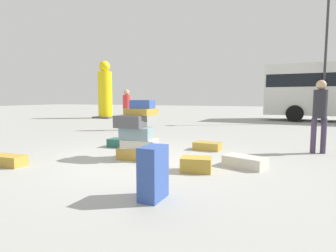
{
  "coord_description": "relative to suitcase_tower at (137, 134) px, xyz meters",
  "views": [
    {
      "loc": [
        2.69,
        -5.04,
        1.29
      ],
      "look_at": [
        -0.14,
        1.83,
        0.54
      ],
      "focal_mm": 29.85,
      "sensor_mm": 36.0,
      "label": 1
    }
  ],
  "objects": [
    {
      "name": "lamp_post",
      "position": [
        4.71,
        10.87,
        3.69
      ],
      "size": [
        0.36,
        0.36,
        6.53
      ],
      "color": "#333338",
      "rests_on": "ground"
    },
    {
      "name": "person_bearded_onlooker",
      "position": [
        3.63,
        2.12,
        0.48
      ],
      "size": [
        0.33,
        0.3,
        1.7
      ],
      "rotation": [
        0.0,
        0.0,
        -2.92
      ],
      "color": "#3F334C",
      "rests_on": "ground"
    },
    {
      "name": "suitcase_tan_upright_blue",
      "position": [
        1.13,
        1.56,
        -0.44
      ],
      "size": [
        0.68,
        0.43,
        0.19
      ],
      "primitive_type": "cube",
      "rotation": [
        0.0,
        0.0,
        -0.06
      ],
      "color": "#B28C33",
      "rests_on": "ground"
    },
    {
      "name": "suitcase_tan_white_trunk",
      "position": [
        -0.69,
        1.65,
        -0.43
      ],
      "size": [
        0.62,
        0.44,
        0.22
      ],
      "primitive_type": "cube",
      "rotation": [
        0.0,
        0.0,
        0.1
      ],
      "color": "#B28C33",
      "rests_on": "ground"
    },
    {
      "name": "ground_plane",
      "position": [
        0.15,
        -0.14,
        -0.53
      ],
      "size": [
        80.0,
        80.0,
        0.0
      ],
      "primitive_type": "plane",
      "color": "#9E9E99"
    },
    {
      "name": "yellow_dummy_statue",
      "position": [
        -7.78,
        9.98,
        1.08
      ],
      "size": [
        1.24,
        1.24,
        3.65
      ],
      "color": "yellow",
      "rests_on": "ground"
    },
    {
      "name": "suitcase_teal_left_side",
      "position": [
        -1.01,
        1.1,
        -0.42
      ],
      "size": [
        0.81,
        0.45,
        0.22
      ],
      "primitive_type": "cube",
      "rotation": [
        0.0,
        0.0,
        0.05
      ],
      "color": "#26594C",
      "rests_on": "ground"
    },
    {
      "name": "suitcase_cream_behind_tower",
      "position": [
        2.22,
        0.12,
        -0.43
      ],
      "size": [
        0.85,
        0.64,
        0.2
      ],
      "primitive_type": "cube",
      "rotation": [
        0.0,
        0.0,
        -0.35
      ],
      "color": "beige",
      "rests_on": "ground"
    },
    {
      "name": "suitcase_tower",
      "position": [
        0.0,
        0.0,
        0.0
      ],
      "size": [
        0.86,
        0.73,
        1.25
      ],
      "color": "#B28C33",
      "rests_on": "ground"
    },
    {
      "name": "suitcase_navy_right_side",
      "position": [
        1.34,
        -2.03,
        -0.19
      ],
      "size": [
        0.26,
        0.43,
        0.69
      ],
      "primitive_type": "cube",
      "rotation": [
        0.0,
        0.0,
        -0.02
      ],
      "color": "#334F99",
      "rests_on": "ground"
    },
    {
      "name": "suitcase_tan_foreground_far",
      "position": [
        -2.02,
        -1.49,
        -0.43
      ],
      "size": [
        0.75,
        0.37,
        0.2
      ],
      "primitive_type": "cube",
      "rotation": [
        0.0,
        0.0,
        0.05
      ],
      "color": "#B28C33",
      "rests_on": "ground"
    },
    {
      "name": "suitcase_tan_foreground_near",
      "position": [
        1.46,
        -0.53,
        -0.41
      ],
      "size": [
        0.59,
        0.48,
        0.25
      ],
      "primitive_type": "cube",
      "rotation": [
        0.0,
        0.0,
        0.19
      ],
      "color": "#B28C33",
      "rests_on": "ground"
    },
    {
      "name": "person_tourist_with_camera",
      "position": [
        -2.95,
        4.54,
        0.44
      ],
      "size": [
        0.3,
        0.3,
        1.63
      ],
      "rotation": [
        0.0,
        0.0,
        -0.8
      ],
      "color": "#3F334C",
      "rests_on": "ground"
    }
  ]
}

